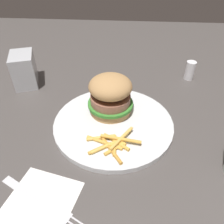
% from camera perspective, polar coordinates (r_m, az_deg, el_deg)
% --- Properties ---
extents(ground_plane, '(1.60, 1.60, 0.00)m').
position_cam_1_polar(ground_plane, '(0.50, 3.03, -3.56)').
color(ground_plane, '#47423F').
extents(plate, '(0.27, 0.27, 0.01)m').
position_cam_1_polar(plate, '(0.50, -0.00, -3.25)').
color(plate, silver).
rests_on(plate, ground_plane).
extents(sandwich, '(0.11, 0.11, 0.09)m').
position_cam_1_polar(sandwich, '(0.50, -0.74, 4.54)').
color(sandwich, tan).
rests_on(sandwich, plate).
extents(fries_pile, '(0.11, 0.09, 0.01)m').
position_cam_1_polar(fries_pile, '(0.44, -0.39, -8.10)').
color(fries_pile, gold).
rests_on(fries_pile, plate).
extents(napkin, '(0.13, 0.13, 0.00)m').
position_cam_1_polar(napkin, '(0.40, -18.62, -21.40)').
color(napkin, white).
rests_on(napkin, ground_plane).
extents(fork, '(0.16, 0.09, 0.00)m').
position_cam_1_polar(fork, '(0.40, -18.53, -21.35)').
color(fork, silver).
rests_on(fork, napkin).
extents(napkin_dispenser, '(0.09, 0.10, 0.09)m').
position_cam_1_polar(napkin_dispenser, '(0.68, -22.18, 10.23)').
color(napkin_dispenser, '#B7BABF').
rests_on(napkin_dispenser, ground_plane).
extents(salt_shaker, '(0.03, 0.03, 0.06)m').
position_cam_1_polar(salt_shaker, '(0.70, 19.44, 10.22)').
color(salt_shaker, white).
rests_on(salt_shaker, ground_plane).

